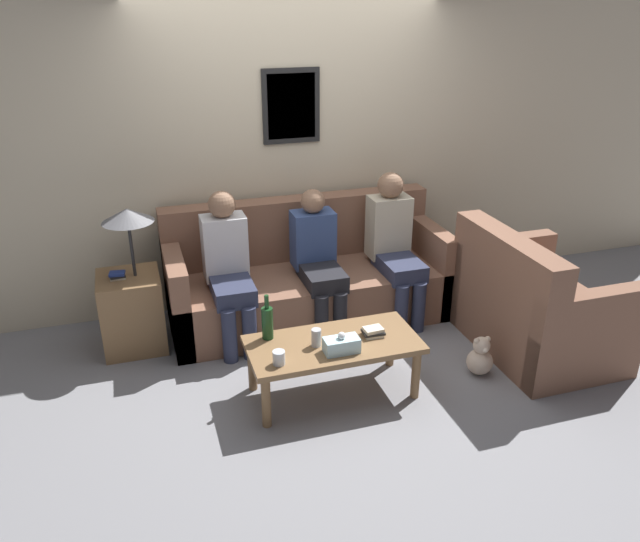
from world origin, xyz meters
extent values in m
plane|color=gray|center=(0.00, 0.00, 0.00)|extent=(16.00, 16.00, 0.00)
cube|color=beige|center=(0.00, 0.99, 1.30)|extent=(9.00, 0.06, 2.60)
cube|color=black|center=(0.00, 0.95, 1.70)|extent=(0.48, 0.02, 0.60)
cube|color=#B7CCB2|center=(0.00, 0.94, 1.70)|extent=(0.40, 0.01, 0.52)
cube|color=brown|center=(0.00, 0.47, 0.22)|extent=(2.32, 0.88, 0.43)
cube|color=brown|center=(0.00, 0.81, 0.70)|extent=(2.32, 0.20, 0.53)
cube|color=brown|center=(-1.09, 0.47, 0.36)|extent=(0.14, 0.88, 0.72)
cube|color=brown|center=(1.09, 0.47, 0.36)|extent=(0.14, 0.88, 0.72)
cube|color=brown|center=(1.55, -0.53, 0.22)|extent=(0.88, 1.21, 0.43)
cube|color=brown|center=(1.21, -0.53, 0.70)|extent=(0.20, 1.21, 0.53)
cube|color=brown|center=(1.55, -1.06, 0.36)|extent=(0.88, 0.14, 0.72)
cube|color=brown|center=(1.55, 0.01, 0.36)|extent=(0.88, 0.14, 0.72)
cube|color=olive|center=(-0.16, -0.63, 0.39)|extent=(1.16, 0.55, 0.04)
cylinder|color=olive|center=(-0.68, -0.85, 0.18)|extent=(0.06, 0.06, 0.37)
cylinder|color=olive|center=(0.36, -0.85, 0.18)|extent=(0.06, 0.06, 0.37)
cylinder|color=olive|center=(-0.68, -0.42, 0.18)|extent=(0.06, 0.06, 0.37)
cylinder|color=olive|center=(0.36, -0.42, 0.18)|extent=(0.06, 0.06, 0.37)
cube|color=olive|center=(-1.44, 0.43, 0.30)|extent=(0.46, 0.46, 0.60)
cylinder|color=#262628|center=(-1.38, 0.43, 0.82)|extent=(0.02, 0.02, 0.45)
cone|color=slate|center=(-1.38, 0.43, 1.08)|extent=(0.38, 0.38, 0.10)
cube|color=beige|center=(-1.51, 0.41, 0.61)|extent=(0.12, 0.08, 0.02)
cube|color=black|center=(-1.51, 0.41, 0.63)|extent=(0.12, 0.10, 0.02)
cube|color=navy|center=(-1.51, 0.41, 0.64)|extent=(0.12, 0.10, 0.02)
cylinder|color=#19421E|center=(-0.57, -0.45, 0.52)|extent=(0.08, 0.08, 0.23)
cylinder|color=#19421E|center=(-0.57, -0.45, 0.68)|extent=(0.03, 0.03, 0.10)
cylinder|color=silver|center=(-0.58, -0.79, 0.45)|extent=(0.08, 0.08, 0.09)
cube|color=beige|center=(0.12, -0.64, 0.42)|extent=(0.14, 0.12, 0.02)
cube|color=black|center=(0.12, -0.64, 0.44)|extent=(0.15, 0.12, 0.02)
cube|color=beige|center=(0.12, -0.64, 0.46)|extent=(0.13, 0.10, 0.02)
cylinder|color=#BCBCC1|center=(-0.29, -0.65, 0.47)|extent=(0.07, 0.07, 0.12)
cube|color=silver|center=(-0.15, -0.77, 0.46)|extent=(0.23, 0.12, 0.10)
sphere|color=white|center=(-0.15, -0.77, 0.53)|extent=(0.05, 0.05, 0.05)
cube|color=#2D334C|center=(-0.69, 0.23, 0.48)|extent=(0.31, 0.48, 0.14)
cylinder|color=#2D334C|center=(-0.76, -0.01, 0.22)|extent=(0.11, 0.11, 0.43)
cylinder|color=#2D334C|center=(-0.61, -0.01, 0.22)|extent=(0.11, 0.11, 0.43)
cube|color=silver|center=(-0.69, 0.47, 0.73)|extent=(0.34, 0.22, 0.51)
sphere|color=#8C664C|center=(-0.69, 0.47, 1.08)|extent=(0.21, 0.21, 0.21)
cube|color=black|center=(0.04, 0.24, 0.48)|extent=(0.31, 0.47, 0.14)
cylinder|color=black|center=(-0.04, 0.01, 0.22)|extent=(0.11, 0.11, 0.43)
cylinder|color=black|center=(0.11, 0.01, 0.22)|extent=(0.11, 0.11, 0.43)
cube|color=#33477A|center=(0.04, 0.48, 0.71)|extent=(0.34, 0.22, 0.46)
sphere|color=#8C664C|center=(0.04, 0.48, 1.03)|extent=(0.19, 0.19, 0.19)
cube|color=#2D334C|center=(0.70, 0.24, 0.48)|extent=(0.31, 0.50, 0.14)
cylinder|color=#2D334C|center=(0.63, -0.01, 0.22)|extent=(0.11, 0.11, 0.43)
cylinder|color=#2D334C|center=(0.78, -0.01, 0.22)|extent=(0.11, 0.11, 0.43)
cube|color=beige|center=(0.70, 0.48, 0.74)|extent=(0.34, 0.22, 0.52)
sphere|color=#8C664C|center=(0.70, 0.48, 1.10)|extent=(0.22, 0.22, 0.22)
sphere|color=beige|center=(0.93, -0.72, 0.10)|extent=(0.19, 0.19, 0.19)
sphere|color=beige|center=(0.93, -0.72, 0.23)|extent=(0.12, 0.12, 0.12)
sphere|color=beige|center=(0.89, -0.72, 0.28)|extent=(0.04, 0.04, 0.04)
sphere|color=beige|center=(0.98, -0.72, 0.28)|extent=(0.04, 0.04, 0.04)
sphere|color=#FFEAD1|center=(0.93, -0.77, 0.23)|extent=(0.05, 0.05, 0.05)
camera|label=1|loc=(-1.34, -4.05, 2.56)|focal=35.00mm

